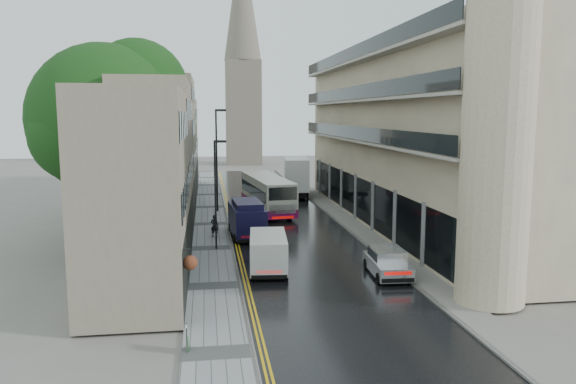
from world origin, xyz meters
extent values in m
plane|color=slate|center=(0.00, 0.00, 0.00)|extent=(200.00, 200.00, 0.00)
cube|color=black|center=(0.00, 27.50, 0.01)|extent=(9.00, 85.00, 0.02)
cube|color=gray|center=(-5.85, 27.50, 0.06)|extent=(2.70, 85.00, 0.12)
cube|color=slate|center=(5.40, 27.50, 0.06)|extent=(1.80, 85.00, 0.12)
imported|color=black|center=(-5.63, 22.50, 0.93)|extent=(0.70, 0.59, 1.63)
camera|label=1|loc=(-6.14, -17.48, 8.99)|focal=35.00mm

